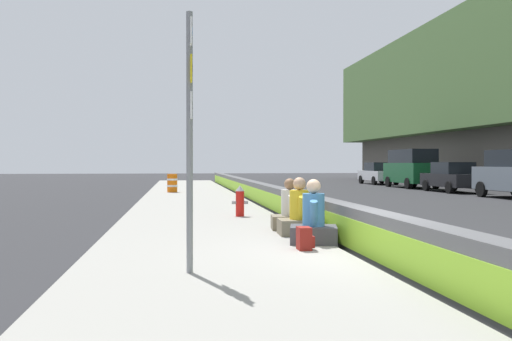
{
  "coord_description": "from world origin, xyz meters",
  "views": [
    {
      "loc": [
        -8.82,
        3.31,
        1.66
      ],
      "look_at": [
        7.91,
        0.93,
        1.43
      ],
      "focal_mm": 38.91,
      "sensor_mm": 36.0,
      "label": 1
    }
  ],
  "objects_px": {
    "seated_person_foreground": "(314,223)",
    "seated_person_middle": "(299,217)",
    "route_sign_post": "(190,121)",
    "backpack": "(305,239)",
    "parked_car_midline": "(452,177)",
    "fire_hydrant": "(240,201)",
    "construction_barrel": "(172,183)",
    "parked_car_far": "(411,168)",
    "parked_car_farther": "(378,173)",
    "seated_person_rear": "(290,213)"
  },
  "relations": [
    {
      "from": "construction_barrel",
      "to": "parked_car_farther",
      "type": "distance_m",
      "value": 20.08
    },
    {
      "from": "construction_barrel",
      "to": "parked_car_farther",
      "type": "bearing_deg",
      "value": -51.91
    },
    {
      "from": "fire_hydrant",
      "to": "seated_person_rear",
      "type": "height_order",
      "value": "seated_person_rear"
    },
    {
      "from": "seated_person_foreground",
      "to": "parked_car_midline",
      "type": "bearing_deg",
      "value": -33.67
    },
    {
      "from": "parked_car_far",
      "to": "fire_hydrant",
      "type": "bearing_deg",
      "value": 144.84
    },
    {
      "from": "seated_person_foreground",
      "to": "parked_car_far",
      "type": "bearing_deg",
      "value": -27.41
    },
    {
      "from": "seated_person_foreground",
      "to": "construction_barrel",
      "type": "distance_m",
      "value": 19.06
    },
    {
      "from": "seated_person_foreground",
      "to": "parked_car_midline",
      "type": "relative_size",
      "value": 0.27
    },
    {
      "from": "backpack",
      "to": "parked_car_farther",
      "type": "height_order",
      "value": "parked_car_farther"
    },
    {
      "from": "parked_car_far",
      "to": "parked_car_farther",
      "type": "xyz_separation_m",
      "value": [
        6.34,
        -0.07,
        -0.49
      ]
    },
    {
      "from": "seated_person_middle",
      "to": "seated_person_rear",
      "type": "xyz_separation_m",
      "value": [
        0.99,
        0.0,
        -0.02
      ]
    },
    {
      "from": "fire_hydrant",
      "to": "backpack",
      "type": "distance_m",
      "value": 6.24
    },
    {
      "from": "route_sign_post",
      "to": "backpack",
      "type": "xyz_separation_m",
      "value": [
        1.75,
        -2.03,
        -1.9
      ]
    },
    {
      "from": "route_sign_post",
      "to": "seated_person_foreground",
      "type": "bearing_deg",
      "value": -43.36
    },
    {
      "from": "seated_person_rear",
      "to": "parked_car_far",
      "type": "bearing_deg",
      "value": -29.68
    },
    {
      "from": "parked_car_midline",
      "to": "parked_car_far",
      "type": "distance_m",
      "value": 5.55
    },
    {
      "from": "seated_person_middle",
      "to": "route_sign_post",
      "type": "bearing_deg",
      "value": 147.72
    },
    {
      "from": "seated_person_foreground",
      "to": "parked_car_midline",
      "type": "xyz_separation_m",
      "value": [
        19.37,
        -12.91,
        0.34
      ]
    },
    {
      "from": "route_sign_post",
      "to": "construction_barrel",
      "type": "distance_m",
      "value": 21.43
    },
    {
      "from": "construction_barrel",
      "to": "parked_car_farther",
      "type": "relative_size",
      "value": 0.21
    },
    {
      "from": "route_sign_post",
      "to": "backpack",
      "type": "relative_size",
      "value": 9.0
    },
    {
      "from": "route_sign_post",
      "to": "parked_car_far",
      "type": "distance_m",
      "value": 31.41
    },
    {
      "from": "seated_person_foreground",
      "to": "parked_car_farther",
      "type": "distance_m",
      "value": 33.83
    },
    {
      "from": "construction_barrel",
      "to": "parked_car_far",
      "type": "height_order",
      "value": "parked_car_far"
    },
    {
      "from": "backpack",
      "to": "parked_car_farther",
      "type": "relative_size",
      "value": 0.09
    },
    {
      "from": "parked_car_farther",
      "to": "seated_person_middle",
      "type": "bearing_deg",
      "value": 156.61
    },
    {
      "from": "parked_car_farther",
      "to": "seated_person_rear",
      "type": "bearing_deg",
      "value": 155.89
    },
    {
      "from": "route_sign_post",
      "to": "parked_car_farther",
      "type": "bearing_deg",
      "value": -24.46
    },
    {
      "from": "seated_person_rear",
      "to": "backpack",
      "type": "xyz_separation_m",
      "value": [
        -3.02,
        0.35,
        -0.17
      ]
    },
    {
      "from": "seated_person_rear",
      "to": "construction_barrel",
      "type": "distance_m",
      "value": 16.84
    },
    {
      "from": "seated_person_rear",
      "to": "construction_barrel",
      "type": "height_order",
      "value": "seated_person_rear"
    },
    {
      "from": "seated_person_foreground",
      "to": "seated_person_middle",
      "type": "height_order",
      "value": "seated_person_middle"
    },
    {
      "from": "seated_person_rear",
      "to": "fire_hydrant",
      "type": "bearing_deg",
      "value": 13.92
    },
    {
      "from": "fire_hydrant",
      "to": "parked_car_far",
      "type": "distance_m",
      "value": 23.81
    },
    {
      "from": "seated_person_foreground",
      "to": "construction_barrel",
      "type": "relative_size",
      "value": 1.28
    },
    {
      "from": "parked_car_far",
      "to": "parked_car_farther",
      "type": "distance_m",
      "value": 6.36
    },
    {
      "from": "seated_person_foreground",
      "to": "backpack",
      "type": "bearing_deg",
      "value": 155.62
    },
    {
      "from": "seated_person_foreground",
      "to": "parked_car_farther",
      "type": "relative_size",
      "value": 0.27
    },
    {
      "from": "backpack",
      "to": "parked_car_far",
      "type": "relative_size",
      "value": 0.08
    },
    {
      "from": "seated_person_foreground",
      "to": "route_sign_post",
      "type": "bearing_deg",
      "value": 136.64
    },
    {
      "from": "fire_hydrant",
      "to": "seated_person_foreground",
      "type": "bearing_deg",
      "value": -171.73
    },
    {
      "from": "route_sign_post",
      "to": "seated_person_rear",
      "type": "bearing_deg",
      "value": -26.53
    },
    {
      "from": "seated_person_foreground",
      "to": "parked_car_far",
      "type": "xyz_separation_m",
      "value": [
        24.9,
        -12.91,
        0.83
      ]
    },
    {
      "from": "parked_car_far",
      "to": "seated_person_foreground",
      "type": "bearing_deg",
      "value": 152.59
    },
    {
      "from": "backpack",
      "to": "construction_barrel",
      "type": "height_order",
      "value": "construction_barrel"
    },
    {
      "from": "backpack",
      "to": "parked_car_far",
      "type": "bearing_deg",
      "value": -27.32
    },
    {
      "from": "fire_hydrant",
      "to": "construction_barrel",
      "type": "bearing_deg",
      "value": 8.62
    },
    {
      "from": "parked_car_midline",
      "to": "route_sign_post",
      "type": "bearing_deg",
      "value": 145.08
    },
    {
      "from": "parked_car_far",
      "to": "route_sign_post",
      "type": "bearing_deg",
      "value": 150.86
    },
    {
      "from": "seated_person_rear",
      "to": "backpack",
      "type": "bearing_deg",
      "value": 173.36
    }
  ]
}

